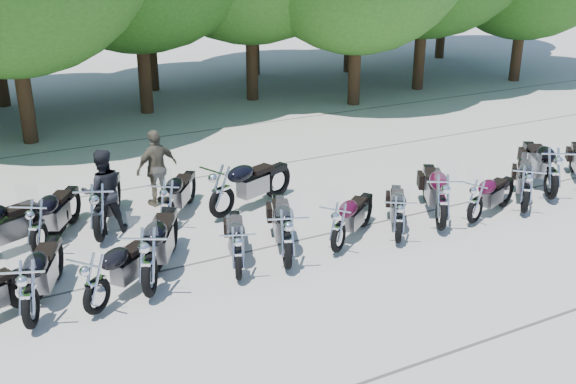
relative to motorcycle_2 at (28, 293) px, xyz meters
name	(u,v)px	position (x,y,z in m)	size (l,w,h in m)	color
ground	(326,274)	(5.03, -0.52, -0.67)	(90.00, 90.00, 0.00)	#A39F93
motorcycle_2	(28,293)	(0.00, 0.00, 0.00)	(0.72, 2.36, 1.33)	black
motorcycle_3	(95,282)	(1.01, -0.05, -0.05)	(0.67, 2.19, 1.24)	black
motorcycle_4	(149,261)	(1.93, 0.09, 0.06)	(0.78, 2.57, 1.45)	black
motorcycle_5	(238,252)	(3.50, -0.04, -0.08)	(0.63, 2.08, 1.17)	black
motorcycle_6	(287,238)	(4.45, -0.09, 0.01)	(0.73, 2.39, 1.35)	black
motorcycle_7	(339,226)	(5.65, 0.06, -0.07)	(0.64, 2.10, 1.19)	#37071B
motorcycle_8	(399,218)	(6.93, -0.12, -0.09)	(0.62, 2.04, 1.15)	black
motorcycle_9	(442,201)	(8.07, -0.05, 0.04)	(0.76, 2.51, 1.42)	#3F0820
motorcycle_10	(476,201)	(8.95, -0.09, -0.09)	(0.62, 2.03, 1.14)	#39071E
motorcycle_11	(527,188)	(10.31, -0.17, -0.03)	(0.69, 2.25, 1.27)	black
motorcycle_12	(553,172)	(11.44, 0.14, 0.06)	(0.78, 2.57, 1.45)	black
motorcycle_15	(37,226)	(0.51, 2.59, 0.00)	(0.72, 2.35, 1.33)	black
motorcycle_16	(98,211)	(1.68, 2.66, 0.05)	(0.77, 2.52, 1.42)	black
motorcycle_17	(168,203)	(3.09, 2.67, -0.05)	(0.67, 2.20, 1.24)	black
motorcycle_18	(221,190)	(4.29, 2.65, 0.04)	(0.76, 2.49, 1.41)	black
rider_1	(103,191)	(1.93, 3.24, 0.23)	(0.87, 0.68, 1.79)	black
rider_2	(157,168)	(3.36, 4.18, 0.22)	(1.04, 0.43, 1.77)	brown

